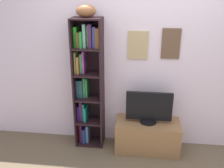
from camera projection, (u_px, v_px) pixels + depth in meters
name	position (u px, v px, depth m)	size (l,w,h in m)	color
back_wall	(139.00, 57.00, 3.33)	(4.80, 0.08, 2.49)	silver
bookshelf	(87.00, 82.00, 3.39)	(0.38, 0.29, 1.77)	black
football	(86.00, 11.00, 3.03)	(0.24, 0.15, 0.15)	#915A31
tv_stand	(147.00, 136.00, 3.46)	(0.85, 0.42, 0.42)	olive
television	(149.00, 108.00, 3.31)	(0.60, 0.22, 0.43)	black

